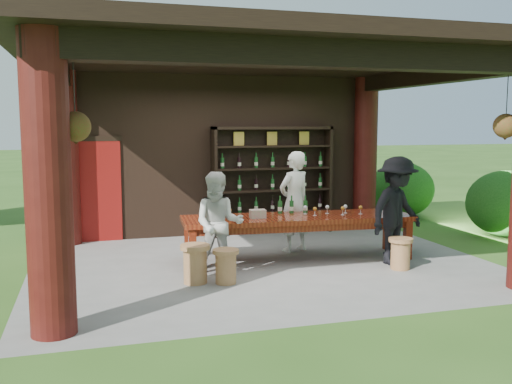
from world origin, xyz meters
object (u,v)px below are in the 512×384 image
object	(u,v)px
stool_far_left	(195,263)
guest_woman	(219,224)
stool_near_right	(400,253)
tasting_table	(298,222)
host	(294,201)
guest_man	(397,211)
stool_near_left	(226,265)
napkin_basket	(258,214)
wine_shelf	(273,180)

from	to	relation	value
stool_far_left	guest_woman	world-z (taller)	guest_woman
stool_near_right	tasting_table	bearing A→B (deg)	140.32
host	guest_woman	world-z (taller)	host
guest_man	stool_near_left	bearing A→B (deg)	163.00
host	guest_man	size ratio (longest dim) A/B	1.02
stool_far_left	napkin_basket	world-z (taller)	napkin_basket
napkin_basket	wine_shelf	bearing A→B (deg)	66.42
stool_near_left	tasting_table	bearing A→B (deg)	36.13
stool_near_right	stool_far_left	xyz separation A→B (m)	(-3.28, 0.14, 0.03)
stool_near_left	napkin_basket	bearing A→B (deg)	53.61
wine_shelf	guest_woman	size ratio (longest dim) A/B	1.61
tasting_table	stool_near_right	bearing A→B (deg)	-39.68
wine_shelf	napkin_basket	world-z (taller)	wine_shelf
wine_shelf	stool_far_left	xyz separation A→B (m)	(-2.25, -3.29, -0.83)
stool_far_left	stool_near_right	bearing A→B (deg)	-2.36
wine_shelf	guest_man	size ratio (longest dim) A/B	1.44
stool_far_left	guest_man	bearing A→B (deg)	3.35
stool_near_left	stool_near_right	bearing A→B (deg)	0.15
wine_shelf	napkin_basket	xyz separation A→B (m)	(-1.02, -2.34, -0.31)
stool_near_left	guest_woman	xyz separation A→B (m)	(0.00, 0.47, 0.53)
wine_shelf	stool_far_left	world-z (taller)	wine_shelf
wine_shelf	stool_far_left	distance (m)	4.07
stool_near_right	host	world-z (taller)	host
tasting_table	stool_far_left	bearing A→B (deg)	-153.52
guest_man	host	bearing A→B (deg)	108.99
tasting_table	guest_man	xyz separation A→B (m)	(1.44, -0.77, 0.25)
napkin_basket	stool_near_left	bearing A→B (deg)	-126.39
tasting_table	stool_far_left	size ratio (longest dim) A/B	6.98
host	stool_near_right	bearing A→B (deg)	102.28
stool_near_right	stool_far_left	size ratio (longest dim) A/B	0.89
guest_woman	guest_man	size ratio (longest dim) A/B	0.89
host	napkin_basket	world-z (taller)	host
guest_woman	stool_near_right	bearing A→B (deg)	6.45
wine_shelf	host	distance (m)	1.72
host	guest_man	world-z (taller)	host
stool_far_left	guest_woman	xyz separation A→B (m)	(0.43, 0.32, 0.49)
guest_man	stool_near_right	bearing A→B (deg)	-131.15
tasting_table	guest_man	distance (m)	1.65
stool_near_left	stool_near_right	size ratio (longest dim) A/B	1.00
stool_near_left	guest_woman	world-z (taller)	guest_woman
stool_near_left	host	world-z (taller)	host
tasting_table	stool_near_right	world-z (taller)	tasting_table
tasting_table	stool_near_left	world-z (taller)	tasting_table
wine_shelf	host	xyz separation A→B (m)	(-0.14, -1.70, -0.22)
wine_shelf	guest_man	xyz separation A→B (m)	(1.14, -3.09, -0.24)
wine_shelf	host	size ratio (longest dim) A/B	1.41
stool_near_left	guest_man	world-z (taller)	guest_man
stool_far_left	host	bearing A→B (deg)	36.97
stool_near_right	host	size ratio (longest dim) A/B	0.28
stool_near_left	napkin_basket	world-z (taller)	napkin_basket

